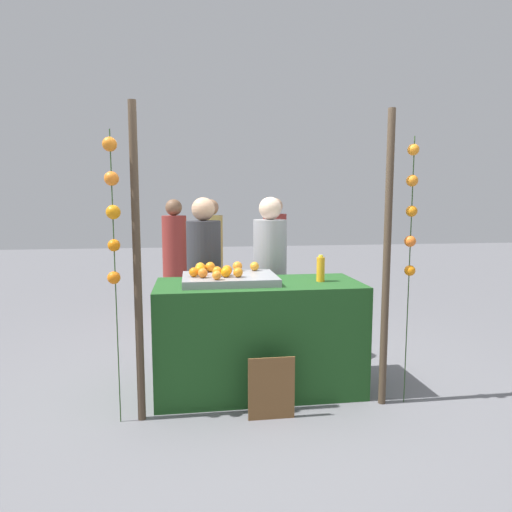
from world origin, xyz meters
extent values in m
plane|color=slate|center=(0.00, 0.00, 0.00)|extent=(24.00, 24.00, 0.00)
cube|color=#1E4C1E|center=(0.00, 0.00, 0.45)|extent=(1.67, 0.73, 0.91)
cube|color=gray|center=(-0.23, 0.03, 0.94)|extent=(0.76, 0.55, 0.06)
sphere|color=orange|center=(-0.47, 0.07, 1.01)|extent=(0.08, 0.08, 0.08)
sphere|color=orange|center=(-0.38, 0.23, 1.01)|extent=(0.09, 0.09, 0.09)
sphere|color=orange|center=(0.00, 0.24, 1.01)|extent=(0.08, 0.08, 0.08)
sphere|color=orange|center=(-0.26, 0.03, 1.01)|extent=(0.08, 0.08, 0.08)
sphere|color=orange|center=(-0.15, 0.25, 1.01)|extent=(0.08, 0.08, 0.08)
sphere|color=orange|center=(-0.34, 0.00, 1.01)|extent=(0.08, 0.08, 0.08)
sphere|color=orange|center=(-0.35, -0.17, 1.00)|extent=(0.07, 0.07, 0.07)
sphere|color=orange|center=(-0.52, -0.01, 1.01)|extent=(0.08, 0.08, 0.08)
sphere|color=orange|center=(-0.45, -0.06, 1.01)|extent=(0.08, 0.08, 0.08)
sphere|color=orange|center=(-0.27, -0.06, 1.01)|extent=(0.08, 0.08, 0.08)
sphere|color=orange|center=(-0.18, -0.07, 1.01)|extent=(0.08, 0.08, 0.08)
sphere|color=orange|center=(-0.47, 0.20, 1.01)|extent=(0.09, 0.09, 0.09)
cylinder|color=#F2A41D|center=(0.51, -0.02, 1.01)|extent=(0.07, 0.07, 0.20)
cylinder|color=yellow|center=(0.51, -0.02, 1.12)|extent=(0.04, 0.04, 0.02)
cube|color=brown|center=(0.01, -0.54, 0.22)|extent=(0.34, 0.01, 0.47)
cube|color=black|center=(0.01, -0.52, 0.22)|extent=(0.31, 0.02, 0.45)
cylinder|color=#333338|center=(-0.43, 0.62, 0.69)|extent=(0.32, 0.32, 1.39)
sphere|color=tan|center=(-0.43, 0.62, 1.49)|extent=(0.22, 0.22, 0.22)
cylinder|color=#99999E|center=(0.21, 0.66, 0.70)|extent=(0.32, 0.32, 1.39)
sphere|color=beige|center=(0.21, 0.66, 1.50)|extent=(0.22, 0.22, 0.22)
cylinder|color=maroon|center=(-0.76, 2.41, 0.69)|extent=(0.32, 0.32, 1.38)
sphere|color=brown|center=(-0.76, 2.41, 1.49)|extent=(0.22, 0.22, 0.22)
cylinder|color=tan|center=(-0.28, 2.51, 0.69)|extent=(0.32, 0.32, 1.38)
sphere|color=#A87A59|center=(-0.28, 2.51, 1.49)|extent=(0.22, 0.22, 0.22)
cylinder|color=maroon|center=(0.61, 2.56, 0.70)|extent=(0.32, 0.32, 1.39)
sphere|color=tan|center=(0.61, 2.56, 1.50)|extent=(0.22, 0.22, 0.22)
cylinder|color=#473828|center=(-0.91, -0.40, 1.12)|extent=(0.06, 0.06, 2.24)
cylinder|color=#473828|center=(0.91, -0.40, 1.12)|extent=(0.06, 0.06, 2.24)
cylinder|color=#2D4C23|center=(-1.06, -0.42, 1.02)|extent=(0.01, 0.01, 2.04)
sphere|color=orange|center=(-1.06, -0.42, 1.94)|extent=(0.10, 0.10, 0.10)
sphere|color=orange|center=(-1.06, -0.41, 1.72)|extent=(0.10, 0.10, 0.10)
sphere|color=orange|center=(-1.06, -0.42, 1.49)|extent=(0.10, 0.10, 0.10)
sphere|color=orange|center=(-1.06, -0.43, 1.27)|extent=(0.08, 0.08, 0.08)
sphere|color=orange|center=(-1.07, -0.42, 1.04)|extent=(0.09, 0.09, 0.09)
cylinder|color=#2D4C23|center=(1.09, -0.41, 1.02)|extent=(0.01, 0.01, 2.04)
sphere|color=orange|center=(1.09, -0.41, 1.94)|extent=(0.08, 0.08, 0.08)
sphere|color=orange|center=(1.09, -0.41, 1.72)|extent=(0.09, 0.09, 0.09)
sphere|color=orange|center=(1.09, -0.41, 1.49)|extent=(0.08, 0.08, 0.08)
sphere|color=orange|center=(1.09, -0.42, 1.27)|extent=(0.09, 0.09, 0.09)
sphere|color=orange|center=(1.10, -0.41, 1.04)|extent=(0.08, 0.08, 0.08)
camera|label=1|loc=(-0.53, -3.56, 1.56)|focal=31.43mm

